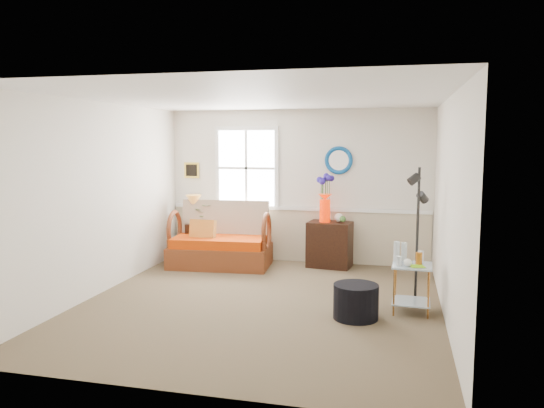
% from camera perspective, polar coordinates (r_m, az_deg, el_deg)
% --- Properties ---
extents(floor, '(4.50, 5.00, 0.01)m').
position_cam_1_polar(floor, '(6.92, -1.26, -10.64)').
color(floor, brown).
rests_on(floor, ground).
extents(ceiling, '(4.50, 5.00, 0.01)m').
position_cam_1_polar(ceiling, '(6.62, -1.32, 11.35)').
color(ceiling, white).
rests_on(ceiling, walls).
extents(walls, '(4.51, 5.01, 2.60)m').
position_cam_1_polar(walls, '(6.65, -1.29, 0.11)').
color(walls, silver).
rests_on(walls, floor).
extents(wainscot, '(4.46, 0.02, 0.90)m').
position_cam_1_polar(wainscot, '(9.17, 2.71, -3.39)').
color(wainscot, '#C1B293').
rests_on(wainscot, walls).
extents(chair_rail, '(4.46, 0.04, 0.06)m').
position_cam_1_polar(chair_rail, '(9.08, 2.72, -0.48)').
color(chair_rail, white).
rests_on(chair_rail, walls).
extents(window, '(1.14, 0.06, 1.44)m').
position_cam_1_polar(window, '(9.23, -2.76, 3.87)').
color(window, white).
rests_on(window, walls).
extents(picture, '(0.28, 0.03, 0.28)m').
position_cam_1_polar(picture, '(9.58, -8.62, 3.61)').
color(picture, gold).
rests_on(picture, walls).
extents(mirror, '(0.47, 0.07, 0.47)m').
position_cam_1_polar(mirror, '(8.92, 7.20, 4.69)').
color(mirror, '#0E66A4').
rests_on(mirror, walls).
extents(loveseat, '(1.70, 1.05, 1.06)m').
position_cam_1_polar(loveseat, '(8.82, -5.60, -3.29)').
color(loveseat, brown).
rests_on(loveseat, floor).
extents(throw_pillow, '(0.45, 0.15, 0.44)m').
position_cam_1_polar(throw_pillow, '(8.80, -7.48, -3.10)').
color(throw_pillow, '#D94F04').
rests_on(throw_pillow, loveseat).
extents(lamp_stand, '(0.49, 0.49, 0.65)m').
position_cam_1_polar(lamp_stand, '(9.36, -8.22, -4.00)').
color(lamp_stand, black).
rests_on(lamp_stand, floor).
extents(table_lamp, '(0.36, 0.36, 0.49)m').
position_cam_1_polar(table_lamp, '(9.28, -8.41, -0.53)').
color(table_lamp, gold).
rests_on(table_lamp, lamp_stand).
extents(potted_plant, '(0.40, 0.41, 0.26)m').
position_cam_1_polar(potted_plant, '(9.27, -7.35, -1.24)').
color(potted_plant, '#426F2F').
rests_on(potted_plant, lamp_stand).
extents(cabinet, '(0.75, 0.53, 0.75)m').
position_cam_1_polar(cabinet, '(8.81, 6.22, -4.34)').
color(cabinet, black).
rests_on(cabinet, floor).
extents(flower_vase, '(0.23, 0.23, 0.77)m').
position_cam_1_polar(flower_vase, '(8.71, 5.72, 0.59)').
color(flower_vase, red).
rests_on(flower_vase, cabinet).
extents(side_table, '(0.48, 0.48, 0.59)m').
position_cam_1_polar(side_table, '(6.72, 14.77, -8.79)').
color(side_table, '#B07131').
rests_on(side_table, floor).
extents(tabletop_items, '(0.52, 0.52, 0.25)m').
position_cam_1_polar(tabletop_items, '(6.67, 14.55, -5.17)').
color(tabletop_items, silver).
rests_on(tabletop_items, side_table).
extents(floor_lamp, '(0.33, 0.33, 1.75)m').
position_cam_1_polar(floor_lamp, '(7.01, 15.36, -3.31)').
color(floor_lamp, black).
rests_on(floor_lamp, floor).
extents(ottoman, '(0.61, 0.61, 0.41)m').
position_cam_1_polar(ottoman, '(6.39, 9.00, -10.31)').
color(ottoman, black).
rests_on(ottoman, floor).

